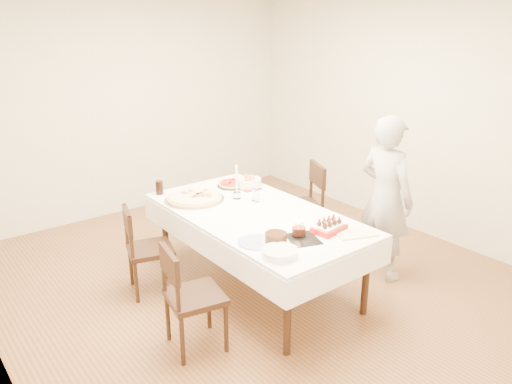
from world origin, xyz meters
TOP-DOWN VIEW (x-y plane):
  - floor at (0.00, 0.00)m, footprint 5.00×5.00m
  - wall_back at (0.00, 2.50)m, footprint 4.50×0.04m
  - wall_right at (2.25, 0.00)m, footprint 0.04×5.00m
  - dining_table at (-0.08, -0.11)m, footprint 1.85×2.41m
  - chair_right_savory at (0.82, 0.29)m, footprint 0.64×0.64m
  - chair_left_savory at (-0.89, 0.43)m, footprint 0.53×0.53m
  - chair_left_dessert at (-1.00, -0.54)m, footprint 0.52×0.52m
  - person at (1.04, -0.67)m, footprint 0.38×0.58m
  - pizza_white at (-0.35, 0.51)m, footprint 0.67×0.67m
  - pizza_pepperoni at (0.18, 0.63)m, footprint 0.32×0.32m
  - red_placemat at (0.29, 0.46)m, footprint 0.23×0.23m
  - pasta_bowl at (0.31, 0.50)m, footprint 0.28×0.28m
  - taper_candle at (0.00, 0.30)m, footprint 0.09×0.09m
  - shaker_pair at (0.10, 0.10)m, footprint 0.11×0.11m
  - cola_glass at (-0.53, 0.87)m, footprint 0.08×0.08m
  - layer_cake at (-0.36, -0.72)m, footprint 0.26×0.26m
  - cake_board at (-0.15, -0.78)m, footprint 0.35×0.35m
  - birthday_cake at (-0.12, -0.72)m, footprint 0.15×0.15m
  - strawberry_box at (0.14, -0.81)m, footprint 0.30×0.22m
  - box_lid at (0.28, -0.97)m, footprint 0.38×0.32m
  - plate_stack at (-0.47, -0.90)m, footprint 0.30×0.30m
  - china_plate at (-0.46, -0.61)m, footprint 0.39×0.39m

SIDE VIEW (x-z plane):
  - floor at x=0.00m, z-range 0.00..0.00m
  - dining_table at x=-0.08m, z-range 0.00..0.75m
  - chair_left_savory at x=-0.89m, z-range 0.00..0.84m
  - chair_left_dessert at x=-1.00m, z-range 0.00..0.87m
  - chair_right_savory at x=0.82m, z-range 0.00..0.95m
  - red_placemat at x=0.29m, z-range 0.75..0.75m
  - cake_board at x=-0.15m, z-range 0.74..0.76m
  - box_lid at x=0.28m, z-range 0.74..0.76m
  - china_plate at x=-0.46m, z-range 0.75..0.76m
  - pizza_white at x=-0.35m, z-range 0.75..0.79m
  - pizza_pepperoni at x=0.18m, z-range 0.75..0.79m
  - plate_stack at x=-0.47m, z-range 0.75..0.81m
  - strawberry_box at x=0.14m, z-range 0.75..0.82m
  - layer_cake at x=-0.36m, z-range 0.75..0.84m
  - person at x=1.04m, z-range 0.00..1.60m
  - pasta_bowl at x=0.31m, z-range 0.76..0.84m
  - shaker_pair at x=0.10m, z-range 0.75..0.87m
  - cola_glass at x=-0.53m, z-range 0.75..0.89m
  - birthday_cake at x=-0.12m, z-range 0.76..0.89m
  - taper_candle at x=0.00m, z-range 0.75..1.10m
  - wall_back at x=0.00m, z-range 0.00..2.70m
  - wall_right at x=2.25m, z-range 0.00..2.70m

